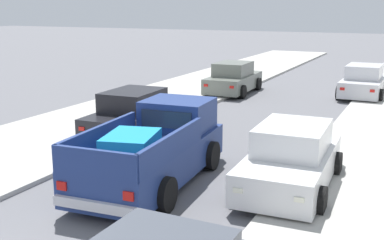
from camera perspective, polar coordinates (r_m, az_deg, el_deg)
The scene contains 8 objects.
sidewalk_left at distance 19.59m, azimuth -8.36°, elevation 0.76°, with size 5.12×60.00×0.12m, color #B2AFA8.
curb_left at distance 18.98m, azimuth -5.45°, elevation 0.41°, with size 0.16×60.00×0.10m, color silver.
curb_right at distance 16.44m, azimuth 19.97°, elevation -2.33°, with size 0.16×60.00×0.10m, color silver.
pickup_truck at distance 11.92m, azimuth -4.33°, elevation -3.53°, with size 2.49×5.33×1.80m.
car_right_near at distance 24.38m, azimuth 4.87°, elevation 4.83°, with size 2.13×4.31×1.54m.
car_left_mid at distance 16.29m, azimuth -6.73°, elevation 0.65°, with size 2.17×4.32×1.54m.
car_right_mid at distance 11.70m, azimuth 11.53°, elevation -4.54°, with size 2.15×4.31×1.54m.
car_left_far at distance 24.65m, azimuth 19.45°, elevation 4.22°, with size 2.06×4.28×1.54m.
Camera 1 is at (5.47, -3.85, 4.21)m, focal length 45.54 mm.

